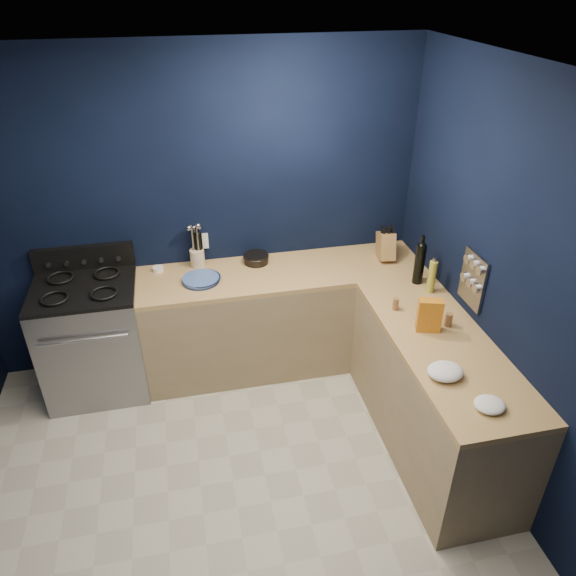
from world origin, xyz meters
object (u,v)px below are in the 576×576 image
object	(u,v)px
gas_range	(94,340)
utensil_crock	(197,258)
plate_stack	(201,279)
knife_block	(386,246)
crouton_bag	(429,315)

from	to	relation	value
gas_range	utensil_crock	bearing A→B (deg)	15.11
gas_range	utensil_crock	xyz separation A→B (m)	(0.87, 0.24, 0.51)
gas_range	plate_stack	size ratio (longest dim) A/B	3.24
plate_stack	utensil_crock	bearing A→B (deg)	90.66
utensil_crock	knife_block	size ratio (longest dim) A/B	0.65
utensil_crock	knife_block	world-z (taller)	knife_block
utensil_crock	crouton_bag	size ratio (longest dim) A/B	0.62
gas_range	knife_block	size ratio (longest dim) A/B	4.14
utensil_crock	knife_block	distance (m)	1.55
plate_stack	crouton_bag	world-z (taller)	crouton_bag
gas_range	knife_block	bearing A→B (deg)	1.17
utensil_crock	gas_range	bearing A→B (deg)	-164.89
gas_range	utensil_crock	world-z (taller)	utensil_crock
gas_range	crouton_bag	xyz separation A→B (m)	(2.32, -0.99, 0.56)
crouton_bag	utensil_crock	bearing A→B (deg)	156.76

